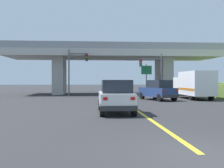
{
  "coord_description": "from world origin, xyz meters",
  "views": [
    {
      "loc": [
        -2.93,
        -6.75,
        2.0
      ],
      "look_at": [
        -0.37,
        27.15,
        1.5
      ],
      "focal_mm": 41.68,
      "sensor_mm": 36.0,
      "label": 1
    }
  ],
  "objects_px": {
    "traffic_signal_nearside": "(154,69)",
    "traffic_signal_farside": "(75,66)",
    "suv_lead": "(116,97)",
    "box_truck": "(194,84)",
    "suv_crossing": "(158,90)",
    "highway_sign": "(146,73)"
  },
  "relations": [
    {
      "from": "traffic_signal_nearside",
      "to": "traffic_signal_farside",
      "type": "relative_size",
      "value": 0.91
    },
    {
      "from": "suv_lead",
      "to": "traffic_signal_farside",
      "type": "height_order",
      "value": "traffic_signal_farside"
    },
    {
      "from": "suv_lead",
      "to": "box_truck",
      "type": "bearing_deg",
      "value": 50.38
    },
    {
      "from": "box_truck",
      "to": "traffic_signal_nearside",
      "type": "relative_size",
      "value": 1.23
    },
    {
      "from": "traffic_signal_farside",
      "to": "box_truck",
      "type": "bearing_deg",
      "value": -26.84
    },
    {
      "from": "traffic_signal_farside",
      "to": "suv_crossing",
      "type": "bearing_deg",
      "value": -42.34
    },
    {
      "from": "box_truck",
      "to": "highway_sign",
      "type": "xyz_separation_m",
      "value": [
        -3.24,
        9.07,
        1.51
      ]
    },
    {
      "from": "suv_crossing",
      "to": "traffic_signal_nearside",
      "type": "xyz_separation_m",
      "value": [
        1.35,
        7.41,
        2.43
      ]
    },
    {
      "from": "suv_lead",
      "to": "suv_crossing",
      "type": "xyz_separation_m",
      "value": [
        5.15,
        9.97,
        -0.0
      ]
    },
    {
      "from": "box_truck",
      "to": "suv_lead",
      "type": "bearing_deg",
      "value": -129.62
    },
    {
      "from": "suv_lead",
      "to": "suv_crossing",
      "type": "height_order",
      "value": "same"
    },
    {
      "from": "suv_crossing",
      "to": "highway_sign",
      "type": "xyz_separation_m",
      "value": [
        1.03,
        10.47,
        2.06
      ]
    },
    {
      "from": "box_truck",
      "to": "traffic_signal_farside",
      "type": "height_order",
      "value": "traffic_signal_farside"
    },
    {
      "from": "suv_crossing",
      "to": "highway_sign",
      "type": "height_order",
      "value": "highway_sign"
    },
    {
      "from": "suv_lead",
      "to": "highway_sign",
      "type": "xyz_separation_m",
      "value": [
        6.18,
        20.44,
        2.06
      ]
    },
    {
      "from": "highway_sign",
      "to": "traffic_signal_farside",
      "type": "bearing_deg",
      "value": -166.04
    },
    {
      "from": "suv_lead",
      "to": "box_truck",
      "type": "distance_m",
      "value": 14.78
    },
    {
      "from": "suv_lead",
      "to": "traffic_signal_farside",
      "type": "xyz_separation_m",
      "value": [
        -3.66,
        18.0,
        2.8
      ]
    },
    {
      "from": "suv_lead",
      "to": "box_truck",
      "type": "relative_size",
      "value": 0.63
    },
    {
      "from": "traffic_signal_farside",
      "to": "highway_sign",
      "type": "xyz_separation_m",
      "value": [
        9.84,
        2.45,
        -0.75
      ]
    },
    {
      "from": "traffic_signal_farside",
      "to": "traffic_signal_nearside",
      "type": "bearing_deg",
      "value": -3.5
    },
    {
      "from": "suv_lead",
      "to": "traffic_signal_nearside",
      "type": "distance_m",
      "value": 18.71
    }
  ]
}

